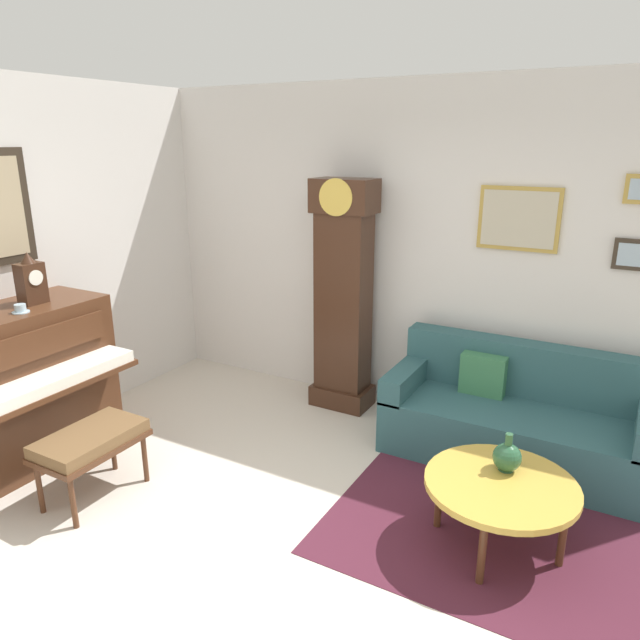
# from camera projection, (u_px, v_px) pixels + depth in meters

# --- Properties ---
(ground_plane) EXTENTS (6.40, 6.00, 0.10)m
(ground_plane) POSITION_uv_depth(u_px,v_px,m) (269.00, 572.00, 3.34)
(ground_plane) COLOR beige
(wall_back) EXTENTS (5.30, 0.13, 2.80)m
(wall_back) POSITION_uv_depth(u_px,v_px,m) (425.00, 254.00, 4.90)
(wall_back) COLOR silver
(wall_back) RESTS_ON ground_plane
(area_rug) EXTENTS (2.10, 1.50, 0.01)m
(area_rug) POSITION_uv_depth(u_px,v_px,m) (502.00, 537.00, 3.55)
(area_rug) COLOR #4C1E2D
(area_rug) RESTS_ON ground_plane
(piano) EXTENTS (0.87, 1.44, 1.18)m
(piano) POSITION_uv_depth(u_px,v_px,m) (13.00, 389.00, 4.21)
(piano) COLOR #4C2B19
(piano) RESTS_ON ground_plane
(piano_bench) EXTENTS (0.42, 0.70, 0.48)m
(piano_bench) POSITION_uv_depth(u_px,v_px,m) (91.00, 442.00, 3.85)
(piano_bench) COLOR #4C2B19
(piano_bench) RESTS_ON ground_plane
(grandfather_clock) EXTENTS (0.52, 0.34, 2.03)m
(grandfather_clock) POSITION_uv_depth(u_px,v_px,m) (343.00, 303.00, 5.07)
(grandfather_clock) COLOR #3D2316
(grandfather_clock) RESTS_ON ground_plane
(couch) EXTENTS (1.90, 0.80, 0.84)m
(couch) POSITION_uv_depth(u_px,v_px,m) (517.00, 419.00, 4.38)
(couch) COLOR #2D565B
(couch) RESTS_ON ground_plane
(coffee_table) EXTENTS (0.88, 0.88, 0.43)m
(coffee_table) POSITION_uv_depth(u_px,v_px,m) (501.00, 486.00, 3.38)
(coffee_table) COLOR gold
(coffee_table) RESTS_ON ground_plane
(mantel_clock) EXTENTS (0.13, 0.18, 0.38)m
(mantel_clock) POSITION_uv_depth(u_px,v_px,m) (31.00, 281.00, 4.21)
(mantel_clock) COLOR #3D2316
(mantel_clock) RESTS_ON piano
(teacup) EXTENTS (0.12, 0.12, 0.06)m
(teacup) POSITION_uv_depth(u_px,v_px,m) (20.00, 309.00, 4.03)
(teacup) COLOR #ADC6D6
(teacup) RESTS_ON piano
(green_jug) EXTENTS (0.17, 0.17, 0.24)m
(green_jug) POSITION_uv_depth(u_px,v_px,m) (507.00, 457.00, 3.46)
(green_jug) COLOR #234C33
(green_jug) RESTS_ON coffee_table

